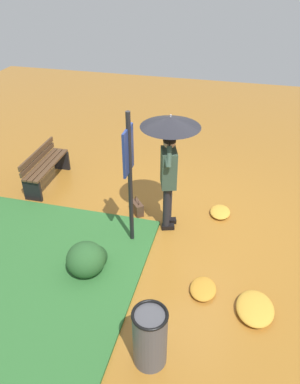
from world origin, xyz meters
The scene contains 10 objects.
ground_plane centered at (0.00, 0.00, 0.00)m, with size 18.00×18.00×0.00m, color #9E6623.
person_with_umbrella centered at (-0.05, 0.16, 1.55)m, with size 0.96×0.96×2.04m.
info_sign_post centered at (-0.68, 0.65, 1.44)m, with size 0.44×0.07×2.30m.
handbag centered at (0.09, 0.77, 0.13)m, with size 0.32×0.30×0.37m.
park_bench centered at (0.65, 2.91, 0.40)m, with size 1.40×0.39×0.75m.
trash_bin centered at (-2.70, -0.19, 0.42)m, with size 0.42×0.42×0.83m.
shrub_cluster centered at (-1.52, 1.08, 0.25)m, with size 0.65×0.59×0.53m.
leaf_pile_near_person centered at (0.44, -0.75, 0.05)m, with size 0.46×0.37×0.10m.
leaf_pile_by_bench centered at (-1.50, -0.67, 0.05)m, with size 0.47×0.38×0.10m.
leaf_pile_far_path centered at (-1.68, -1.40, 0.07)m, with size 0.64×0.51×0.14m.
Camera 1 is at (-5.18, -0.81, 4.10)m, focal length 33.99 mm.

